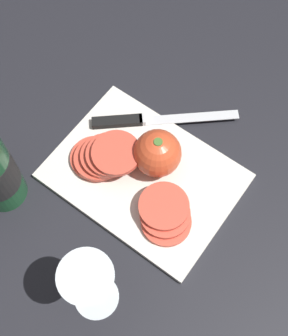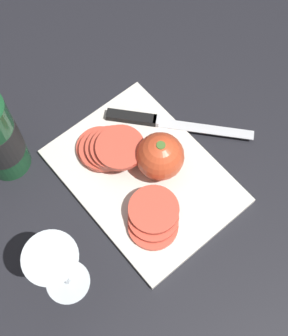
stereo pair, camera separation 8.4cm
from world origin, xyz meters
name	(u,v)px [view 2 (the right image)]	position (x,y,z in m)	size (l,w,h in m)	color
ground_plane	(139,194)	(0.00, 0.00, 0.00)	(3.00, 3.00, 0.00)	black
cutting_board	(144,176)	(0.02, -0.03, 0.01)	(0.34, 0.25, 0.01)	silver
wine_glass	(56,266)	(-0.05, 0.20, 0.12)	(0.08, 0.08, 0.17)	silver
whole_tomato	(160,156)	(0.01, -0.06, 0.06)	(0.09, 0.09, 0.09)	#DB4C28
knife	(147,120)	(0.10, -0.11, 0.02)	(0.23, 0.21, 0.01)	silver
tomato_slice_stack_near	(153,218)	(-0.06, 0.02, 0.03)	(0.11, 0.11, 0.03)	#DB4C38
tomato_slice_stack_far	(110,148)	(0.09, -0.01, 0.04)	(0.13, 0.11, 0.05)	#DB4C38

